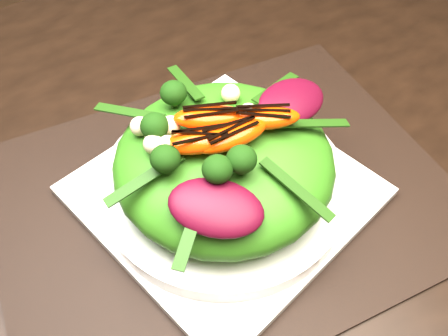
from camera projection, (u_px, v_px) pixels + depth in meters
floor at (310, 292)px, 1.25m from camera, size 4.00×4.00×0.01m
dining_table at (383, 74)px, 0.68m from camera, size 1.60×0.90×0.75m
placemat at (224, 195)px, 0.52m from camera, size 0.54×0.44×0.00m
plate_base at (224, 191)px, 0.51m from camera, size 0.31×0.31×0.01m
salad_bowl at (224, 183)px, 0.50m from camera, size 0.32×0.32×0.02m
lettuce_mound at (224, 161)px, 0.48m from camera, size 0.24×0.24×0.08m
radicchio_leaf at (291, 101)px, 0.48m from camera, size 0.09×0.06×0.02m
orange_segment at (197, 118)px, 0.45m from camera, size 0.07×0.03×0.02m
broccoli_floret at (150, 135)px, 0.43m from camera, size 0.04×0.04×0.04m
macadamia_nut at (271, 158)px, 0.42m from camera, size 0.02×0.02×0.02m
balsamic_drizzle at (197, 110)px, 0.44m from camera, size 0.04×0.01×0.00m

